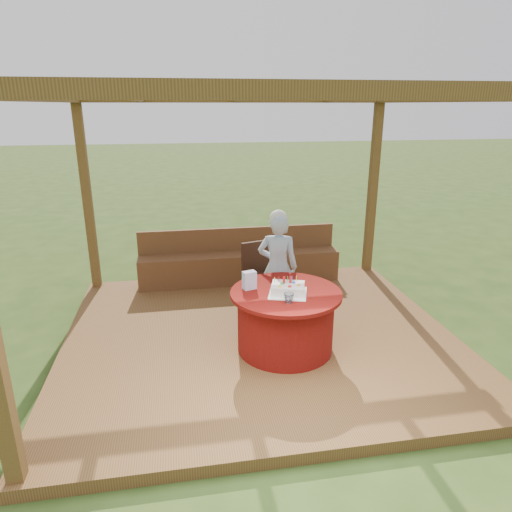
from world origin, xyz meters
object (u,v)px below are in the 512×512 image
at_px(gift_bag, 249,280).
at_px(elderly_woman, 278,265).
at_px(table, 285,320).
at_px(drinking_glass, 289,298).
at_px(bench, 240,264).
at_px(birthday_cake, 288,289).
at_px(chair, 261,272).

bearing_deg(gift_bag, elderly_woman, 38.33).
height_order(table, elderly_woman, elderly_woman).
bearing_deg(elderly_woman, drinking_glass, -96.53).
height_order(bench, elderly_woman, elderly_woman).
relative_size(gift_bag, drinking_glass, 1.91).
distance_m(table, elderly_woman, 0.87).
distance_m(table, gift_bag, 0.59).
relative_size(birthday_cake, drinking_glass, 4.72).
distance_m(bench, table, 2.13).
xyz_separation_m(bench, table, (0.21, -2.12, 0.08)).
relative_size(table, gift_bag, 6.05).
bearing_deg(table, chair, 93.47).
bearing_deg(chair, gift_bag, -107.34).
height_order(table, gift_bag, gift_bag).
bearing_deg(table, drinking_glass, -98.05).
bearing_deg(chair, elderly_woman, -65.63).
bearing_deg(gift_bag, birthday_cake, -44.08).
distance_m(birthday_cake, gift_bag, 0.43).
height_order(elderly_woman, birthday_cake, elderly_woman).
xyz_separation_m(gift_bag, drinking_glass, (0.33, -0.43, -0.05)).
xyz_separation_m(bench, birthday_cake, (0.22, -2.17, 0.47)).
bearing_deg(elderly_woman, birthday_cake, -95.10).
xyz_separation_m(elderly_woman, drinking_glass, (-0.12, -1.07, 0.03)).
relative_size(bench, table, 2.51).
height_order(bench, birthday_cake, birthday_cake).
bearing_deg(chair, drinking_glass, -88.85).
bearing_deg(elderly_woman, bench, 102.47).
distance_m(elderly_woman, gift_bag, 0.79).
distance_m(bench, chair, 1.04).
xyz_separation_m(elderly_woman, gift_bag, (-0.45, -0.64, 0.08)).
distance_m(bench, drinking_glass, 2.45).
bearing_deg(birthday_cake, drinking_glass, -101.70).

